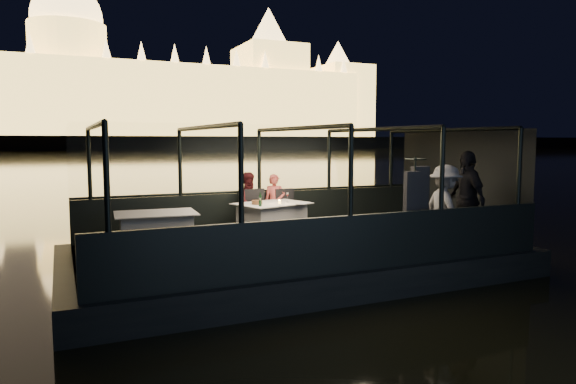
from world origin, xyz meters
name	(u,v)px	position (x,y,z in m)	size (l,w,h in m)	color
river_water	(87,157)	(0.00, 80.00, 0.00)	(500.00, 500.00, 0.00)	black
boat_hull	(296,273)	(0.00, 0.00, 0.00)	(8.60, 4.40, 1.00)	black
boat_deck	(296,249)	(0.00, 0.00, 0.48)	(8.00, 4.00, 0.04)	black
gunwale_port	(259,212)	(0.00, 2.00, 0.95)	(8.00, 0.08, 0.90)	black
gunwale_starboard	(350,244)	(0.00, -2.00, 0.95)	(8.00, 0.08, 0.90)	black
cabin_glass_port	(259,161)	(0.00, 2.00, 2.10)	(8.00, 0.02, 1.40)	#99B2B2
cabin_glass_starboard	(351,171)	(0.00, -2.00, 2.10)	(8.00, 0.02, 1.40)	#99B2B2
cabin_roof_glass	(297,128)	(0.00, 0.00, 2.80)	(8.00, 4.00, 0.02)	#99B2B2
end_wall_fore	(70,198)	(-4.00, 0.00, 1.65)	(0.02, 4.00, 2.30)	black
end_wall_aft	(459,182)	(4.00, 0.00, 1.65)	(0.02, 4.00, 2.30)	black
canopy_ribs	(296,189)	(0.00, 0.00, 1.65)	(8.00, 4.00, 2.30)	black
embankment	(70,145)	(0.00, 210.00, 1.00)	(400.00, 140.00, 6.00)	#423D33
parliament_building	(69,59)	(0.00, 175.00, 29.00)	(220.00, 32.00, 60.00)	#F2D18C
dining_table_central	(272,221)	(-0.09, 1.02, 0.89)	(1.45, 1.05, 0.77)	white
dining_table_aft	(156,233)	(-2.57, 0.55, 0.89)	(1.44, 1.05, 0.77)	silver
chair_port_left	(258,215)	(-0.24, 1.47, 0.95)	(0.47, 0.47, 1.00)	black
chair_port_right	(288,214)	(0.49, 1.47, 0.95)	(0.46, 0.46, 0.98)	black
coat_stand	(414,209)	(1.43, -1.75, 1.40)	(0.50, 0.40, 1.80)	black
person_woman_coral	(275,199)	(0.27, 1.74, 1.25)	(0.48, 0.32, 1.32)	#CD534A
person_man_maroon	(250,201)	(-0.32, 1.74, 1.25)	(0.66, 0.51, 1.38)	#3E1114
passenger_stripe	(445,207)	(2.36, -1.46, 1.35)	(1.06, 0.60, 1.63)	silver
passenger_dark	(466,203)	(3.08, -1.23, 1.35)	(1.11, 0.46, 1.88)	black
wine_bottle	(260,199)	(-0.51, 0.63, 1.42)	(0.06, 0.06, 0.28)	#143918
bread_basket	(257,202)	(-0.46, 0.94, 1.31)	(0.22, 0.22, 0.09)	brown
amber_candle	(280,202)	(0.01, 0.85, 1.31)	(0.05, 0.05, 0.08)	yellow
plate_near	(301,204)	(0.39, 0.60, 1.27)	(0.24, 0.24, 0.02)	white
plate_far	(256,204)	(-0.45, 1.00, 1.27)	(0.26, 0.26, 0.02)	white
wine_glass_white	(260,202)	(-0.52, 0.60, 1.36)	(0.06, 0.06, 0.19)	silver
wine_glass_red	(288,198)	(0.27, 1.03, 1.36)	(0.07, 0.07, 0.20)	silver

